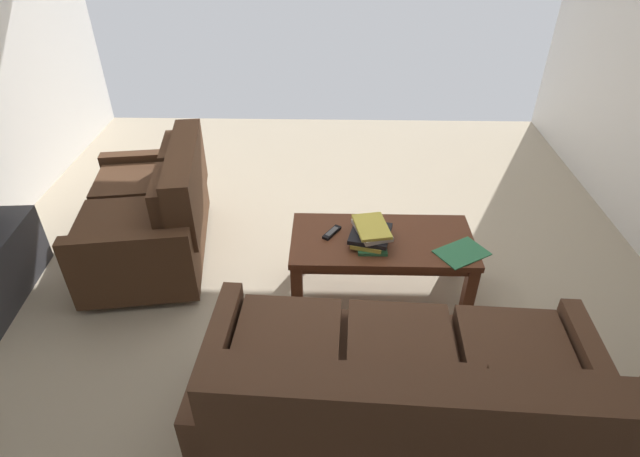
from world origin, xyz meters
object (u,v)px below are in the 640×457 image
sofa_main (400,399)px  coffee_table (382,247)px  book_stack (371,234)px  loveseat_near (154,214)px  tv_remote (332,232)px  loose_magazine (462,253)px

sofa_main → coffee_table: (-0.00, -1.12, 0.02)m
coffee_table → book_stack: 0.16m
loveseat_near → book_stack: 1.58m
book_stack → tv_remote: (0.24, -0.08, -0.05)m
book_stack → tv_remote: 0.26m
coffee_table → tv_remote: (0.32, -0.04, 0.08)m
coffee_table → tv_remote: tv_remote is taller
loveseat_near → coffee_table: bearing=166.0°
book_stack → loveseat_near: bearing=-16.0°
tv_remote → coffee_table: bearing=172.4°
tv_remote → book_stack: bearing=161.5°
sofa_main → coffee_table: 1.12m
loveseat_near → loose_magazine: size_ratio=4.49×
sofa_main → tv_remote: sofa_main is taller
coffee_table → tv_remote: bearing=-7.6°
sofa_main → tv_remote: size_ratio=11.67×
loveseat_near → tv_remote: loveseat_near is taller
sofa_main → book_stack: bearing=-85.9°
book_stack → loose_magazine: (-0.55, 0.10, -0.06)m
loveseat_near → loose_magazine: 2.13m
loveseat_near → loose_magazine: (-2.06, 0.54, 0.10)m
book_stack → loose_magazine: size_ratio=1.06×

